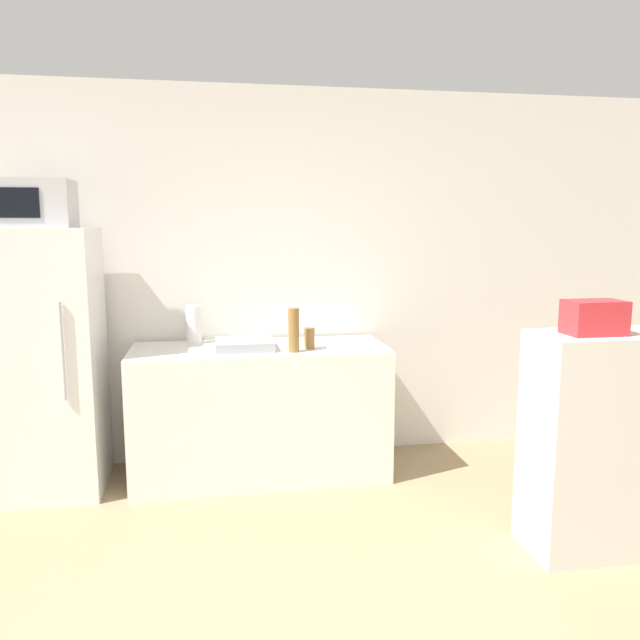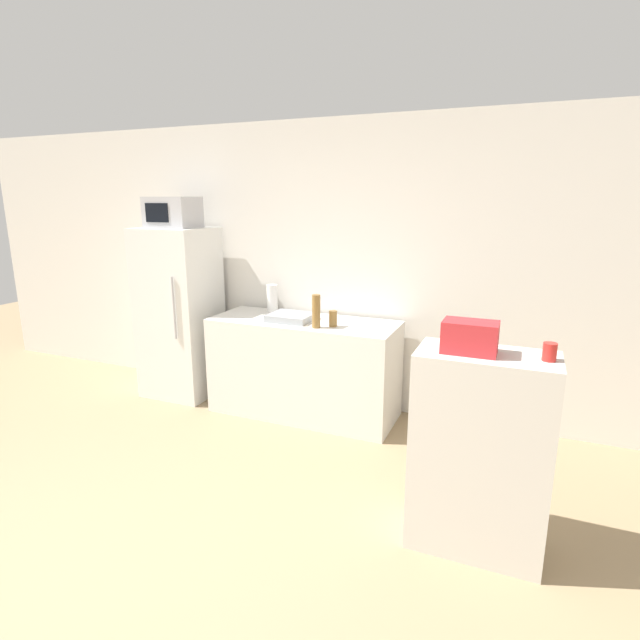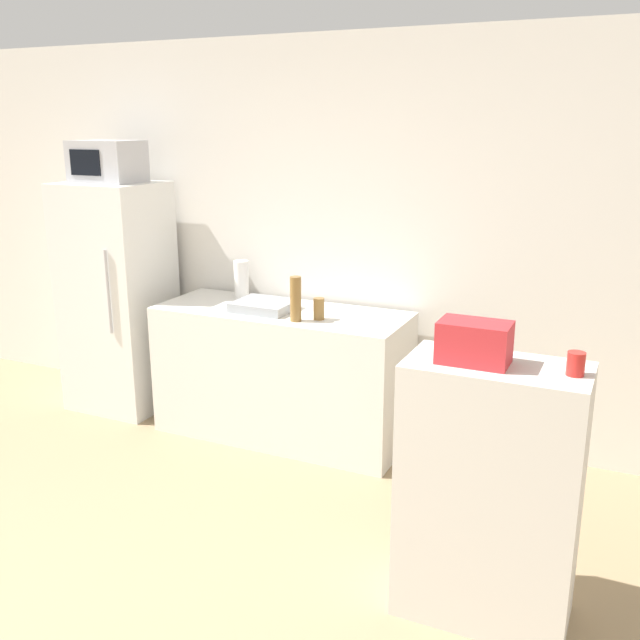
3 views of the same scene
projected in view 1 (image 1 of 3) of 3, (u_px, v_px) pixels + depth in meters
wall_back at (232, 277)px, 4.37m from camera, size 8.00×0.06×2.60m
refrigerator at (44, 362)px, 3.86m from camera, size 0.67×0.61×1.65m
microwave at (33, 204)px, 3.71m from camera, size 0.46×0.34×0.28m
counter at (260, 411)px, 4.15m from camera, size 1.66×0.64×0.87m
sink_basin at (244, 344)px, 4.02m from camera, size 0.37×0.32×0.06m
bottle_tall at (294, 330)px, 3.91m from camera, size 0.07×0.07×0.28m
bottle_short at (309, 338)px, 4.03m from camera, size 0.07×0.07×0.13m
shelf_cabinet at (600, 443)px, 3.17m from camera, size 0.72×0.39×1.14m
basket at (594, 318)px, 3.03m from camera, size 0.28×0.17×0.17m
paper_towel_roll at (194, 324)px, 4.20m from camera, size 0.10×0.10×0.26m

